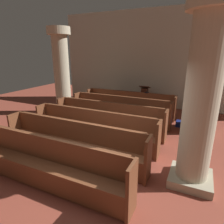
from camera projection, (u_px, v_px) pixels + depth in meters
name	position (u px, v px, depth m)	size (l,w,h in m)	color
ground_plane	(97.00, 170.00, 4.47)	(19.20, 19.20, 0.00)	brown
back_wall	(159.00, 60.00, 9.06)	(10.00, 0.16, 4.50)	beige
pew_row_0	(129.00, 103.00, 8.28)	(3.88, 0.47, 0.99)	brown
pew_row_1	(120.00, 109.00, 7.40)	(3.88, 0.46, 0.99)	brown
pew_row_2	(108.00, 117.00, 6.51)	(3.88, 0.46, 0.99)	brown
pew_row_3	(93.00, 127.00, 5.63)	(3.88, 0.47, 0.99)	brown
pew_row_4	(72.00, 141.00, 4.75)	(3.88, 0.46, 0.99)	brown
pew_row_5	(42.00, 161.00, 3.87)	(3.88, 0.46, 0.99)	brown
pillar_aisle_side	(203.00, 77.00, 6.12)	(0.94, 0.94, 3.57)	tan
pillar_far_side	(62.00, 71.00, 8.12)	(0.94, 0.94, 3.57)	tan
pillar_aisle_rear	(202.00, 96.00, 3.51)	(0.91, 0.91, 3.57)	tan
lectern	(144.00, 98.00, 9.35)	(0.48, 0.45, 1.08)	#492215
hymn_book	(147.00, 92.00, 8.01)	(0.14, 0.20, 0.03)	black
kneeler_box_navy	(182.00, 124.00, 7.02)	(0.40, 0.28, 0.21)	navy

